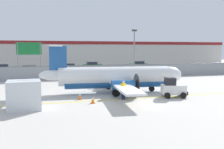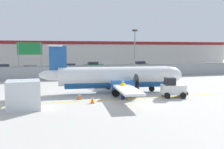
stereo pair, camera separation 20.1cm
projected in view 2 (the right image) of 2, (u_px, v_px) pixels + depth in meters
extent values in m
plane|color=#BCB7AD|center=(132.00, 104.00, 20.77)|extent=(140.00, 140.00, 0.00)
cube|color=yellow|center=(124.00, 99.00, 22.69)|extent=(84.00, 0.20, 0.01)
cube|color=gray|center=(91.00, 72.00, 37.90)|extent=(98.00, 0.04, 2.00)
cylinder|color=slate|center=(91.00, 65.00, 37.79)|extent=(98.00, 0.10, 0.10)
cube|color=#38383A|center=(80.00, 72.00, 49.01)|extent=(98.00, 17.00, 0.12)
cube|color=beige|center=(69.00, 54.00, 66.39)|extent=(91.00, 8.00, 6.50)
cube|color=maroon|center=(71.00, 43.00, 62.27)|extent=(91.00, 0.20, 0.80)
cylinder|color=white|center=(115.00, 76.00, 25.89)|extent=(11.59, 3.08, 1.90)
ellipsoid|color=white|center=(169.00, 75.00, 26.91)|extent=(2.82, 2.07, 1.80)
ellipsoid|color=white|center=(55.00, 75.00, 24.85)|extent=(3.32, 1.38, 1.05)
cylinder|color=#1E5193|center=(115.00, 81.00, 25.94)|extent=(10.38, 2.54, 1.48)
cube|color=white|center=(116.00, 81.00, 25.96)|extent=(3.25, 16.08, 0.18)
cylinder|color=#1E5193|center=(113.00, 78.00, 28.55)|extent=(2.28, 1.12, 0.90)
cone|color=black|center=(123.00, 78.00, 28.74)|extent=(0.49, 0.48, 0.44)
cylinder|color=#262626|center=(124.00, 78.00, 28.77)|extent=(0.26, 2.09, 2.10)
cylinder|color=#1E5193|center=(123.00, 85.00, 23.45)|extent=(2.28, 1.12, 0.90)
cone|color=black|center=(135.00, 85.00, 23.64)|extent=(0.49, 0.48, 0.44)
cylinder|color=#262626|center=(136.00, 84.00, 23.67)|extent=(0.26, 2.09, 2.10)
cube|color=#1E5193|center=(58.00, 62.00, 24.76)|extent=(1.71, 0.36, 3.10)
cube|color=white|center=(56.00, 46.00, 24.57)|extent=(1.59, 4.89, 0.14)
cylinder|color=#59595B|center=(152.00, 84.00, 26.67)|extent=(0.15, 0.15, 0.97)
cylinder|color=black|center=(152.00, 89.00, 26.72)|extent=(0.62, 0.28, 0.60)
cylinder|color=#59595B|center=(108.00, 82.00, 28.10)|extent=(0.15, 0.15, 0.90)
cylinder|color=black|center=(108.00, 86.00, 28.14)|extent=(0.78, 0.30, 0.76)
cylinder|color=#59595B|center=(116.00, 88.00, 23.77)|extent=(0.15, 0.15, 0.90)
cylinder|color=black|center=(116.00, 93.00, 23.81)|extent=(0.78, 0.30, 0.76)
cube|color=silver|center=(173.00, 90.00, 23.41)|extent=(2.39, 1.56, 0.90)
cube|color=black|center=(170.00, 81.00, 23.31)|extent=(1.10, 1.17, 0.70)
cube|color=black|center=(185.00, 93.00, 23.50)|extent=(0.40, 1.11, 0.30)
cylinder|color=black|center=(179.00, 93.00, 24.09)|extent=(0.59, 0.30, 0.56)
cylinder|color=black|center=(183.00, 96.00, 22.90)|extent=(0.59, 0.30, 0.56)
cylinder|color=black|center=(164.00, 93.00, 24.01)|extent=(0.59, 0.30, 0.56)
cylinder|color=black|center=(167.00, 96.00, 22.82)|extent=(0.59, 0.30, 0.56)
cylinder|color=#191E4C|center=(124.00, 95.00, 22.49)|extent=(0.19, 0.19, 0.85)
cylinder|color=#191E4C|center=(122.00, 95.00, 22.39)|extent=(0.19, 0.19, 0.85)
cylinder|color=yellow|center=(123.00, 87.00, 22.36)|extent=(0.41, 0.41, 0.60)
cylinder|color=yellow|center=(125.00, 86.00, 22.47)|extent=(0.12, 0.12, 0.55)
cylinder|color=yellow|center=(121.00, 87.00, 22.25)|extent=(0.12, 0.12, 0.55)
sphere|color=tan|center=(123.00, 82.00, 22.32)|extent=(0.22, 0.22, 0.22)
cube|color=silver|center=(24.00, 95.00, 18.72)|extent=(2.48, 2.10, 2.20)
cube|color=#333338|center=(24.00, 95.00, 18.72)|extent=(2.44, 0.18, 2.20)
cube|color=orange|center=(80.00, 99.00, 22.53)|extent=(0.36, 0.36, 0.04)
cone|color=orange|center=(80.00, 96.00, 22.49)|extent=(0.28, 0.28, 0.60)
cylinder|color=white|center=(79.00, 95.00, 22.48)|extent=(0.17, 0.17, 0.08)
cube|color=orange|center=(92.00, 103.00, 20.96)|extent=(0.36, 0.36, 0.04)
cone|color=orange|center=(92.00, 99.00, 20.92)|extent=(0.28, 0.28, 0.60)
cylinder|color=white|center=(92.00, 98.00, 20.91)|extent=(0.17, 0.17, 0.08)
cube|color=red|center=(2.00, 69.00, 46.79)|extent=(4.32, 2.03, 0.80)
cube|color=#262D38|center=(3.00, 66.00, 46.77)|extent=(2.32, 1.73, 0.56)
cylinder|color=black|center=(10.00, 71.00, 46.46)|extent=(0.61, 0.25, 0.60)
cylinder|color=black|center=(11.00, 70.00, 48.14)|extent=(0.61, 0.25, 0.60)
cube|color=navy|center=(30.00, 71.00, 43.26)|extent=(4.23, 1.78, 0.80)
cube|color=#262D38|center=(30.00, 67.00, 43.24)|extent=(2.23, 1.60, 0.56)
cylinder|color=black|center=(21.00, 73.00, 42.04)|extent=(0.60, 0.21, 0.60)
cylinder|color=black|center=(21.00, 72.00, 43.75)|extent=(0.60, 0.21, 0.60)
cylinder|color=black|center=(38.00, 73.00, 42.84)|extent=(0.60, 0.21, 0.60)
cylinder|color=black|center=(38.00, 72.00, 44.56)|extent=(0.60, 0.21, 0.60)
cube|color=slate|center=(69.00, 68.00, 48.68)|extent=(4.34, 2.09, 0.80)
cube|color=#262D38|center=(70.00, 65.00, 48.64)|extent=(2.34, 1.76, 0.56)
cylinder|color=black|center=(62.00, 71.00, 47.59)|extent=(0.62, 0.26, 0.60)
cylinder|color=black|center=(62.00, 70.00, 49.35)|extent=(0.62, 0.26, 0.60)
cylinder|color=black|center=(76.00, 70.00, 48.08)|extent=(0.62, 0.26, 0.60)
cylinder|color=black|center=(76.00, 70.00, 49.85)|extent=(0.62, 0.26, 0.60)
cube|color=#19662D|center=(94.00, 66.00, 55.11)|extent=(4.23, 1.78, 0.80)
cube|color=#262D38|center=(93.00, 63.00, 55.01)|extent=(2.23, 1.60, 0.56)
cylinder|color=black|center=(99.00, 67.00, 56.36)|extent=(0.60, 0.21, 0.60)
cylinder|color=black|center=(101.00, 68.00, 54.63)|extent=(0.60, 0.21, 0.60)
cylinder|color=black|center=(87.00, 67.00, 55.66)|extent=(0.60, 0.21, 0.60)
cylinder|color=black|center=(88.00, 68.00, 53.93)|extent=(0.60, 0.21, 0.60)
cube|color=silver|center=(133.00, 69.00, 46.43)|extent=(4.23, 1.77, 0.80)
cube|color=#262D38|center=(132.00, 66.00, 46.32)|extent=(2.22, 1.59, 0.56)
cylinder|color=black|center=(138.00, 71.00, 47.68)|extent=(0.60, 0.21, 0.60)
cylinder|color=black|center=(141.00, 71.00, 45.95)|extent=(0.60, 0.21, 0.60)
cylinder|color=black|center=(124.00, 71.00, 46.97)|extent=(0.60, 0.21, 0.60)
cylinder|color=black|center=(127.00, 72.00, 45.24)|extent=(0.60, 0.21, 0.60)
cube|color=#19662D|center=(139.00, 65.00, 57.95)|extent=(4.35, 2.10, 0.80)
cube|color=#262D38|center=(140.00, 62.00, 57.90)|extent=(2.34, 1.77, 0.56)
cylinder|color=black|center=(135.00, 67.00, 56.85)|extent=(0.62, 0.26, 0.60)
cylinder|color=black|center=(132.00, 66.00, 58.61)|extent=(0.62, 0.26, 0.60)
cylinder|color=black|center=(146.00, 67.00, 57.34)|extent=(0.62, 0.26, 0.60)
cylinder|color=black|center=(144.00, 66.00, 59.11)|extent=(0.62, 0.26, 0.60)
cylinder|color=slate|center=(135.00, 56.00, 35.64)|extent=(0.16, 0.16, 7.00)
cube|color=#333333|center=(135.00, 30.00, 35.27)|extent=(0.70, 0.30, 0.24)
cylinder|color=slate|center=(19.00, 61.00, 36.58)|extent=(0.14, 0.14, 5.50)
cylinder|color=slate|center=(41.00, 61.00, 37.45)|extent=(0.14, 0.14, 5.50)
cube|color=#14662D|center=(30.00, 49.00, 36.82)|extent=(3.60, 0.10, 1.80)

